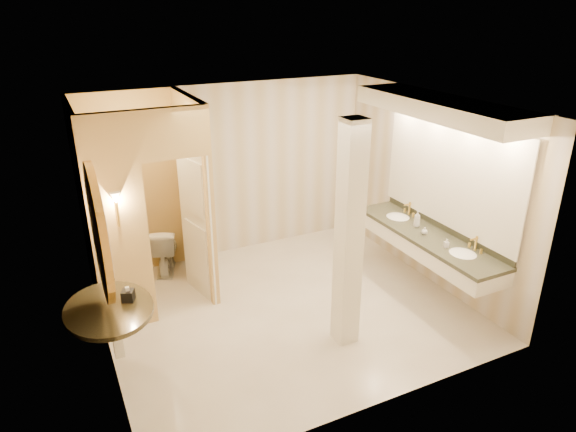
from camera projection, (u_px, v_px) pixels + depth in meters
name	position (u px, v px, depth m)	size (l,w,h in m)	color
floor	(286.00, 308.00, 6.86)	(4.50, 4.50, 0.00)	#F0E4CF
ceiling	(286.00, 106.00, 5.82)	(4.50, 4.50, 0.00)	white
wall_back	(231.00, 171.00, 8.00)	(4.50, 0.02, 2.70)	beige
wall_front	(381.00, 291.00, 4.68)	(4.50, 0.02, 2.70)	beige
wall_left	(95.00, 251.00, 5.43)	(0.02, 4.00, 2.70)	beige
wall_right	(429.00, 189.00, 7.25)	(0.02, 4.00, 2.70)	beige
toilet_closet	(177.00, 201.00, 6.68)	(1.50, 1.55, 2.70)	#E1BF76
wall_sconce	(116.00, 199.00, 5.77)	(0.14, 0.14, 0.42)	gold
vanity	(436.00, 181.00, 6.70)	(0.75, 2.64, 2.09)	white
console_shelf	(104.00, 266.00, 5.11)	(1.12, 1.12, 2.01)	black
pillar	(349.00, 238.00, 5.73)	(0.25, 0.25, 2.70)	white
tissue_box	(128.00, 296.00, 5.39)	(0.12, 0.12, 0.12)	black
toilet	(164.00, 249.00, 7.69)	(0.41, 0.72, 0.73)	white
soap_bottle_a	(446.00, 243.00, 6.56)	(0.05, 0.05, 0.12)	beige
soap_bottle_b	(425.00, 231.00, 6.94)	(0.08, 0.08, 0.10)	silver
soap_bottle_c	(417.00, 219.00, 7.16)	(0.09, 0.09, 0.23)	#C6B28C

